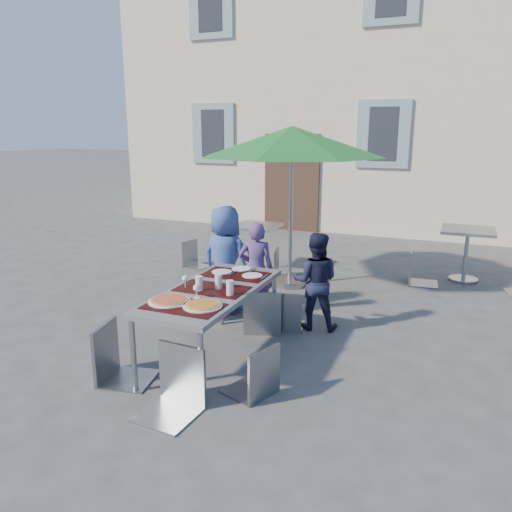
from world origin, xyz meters
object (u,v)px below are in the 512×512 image
at_px(pizza_near_right, 203,305).
at_px(cafe_table_0, 257,239).
at_px(chair_1, 263,285).
at_px(chair_4, 256,341).
at_px(bg_chair_r_0, 271,246).
at_px(child_2, 315,281).
at_px(bg_chair_l_1, 419,247).
at_px(child_0, 225,259).
at_px(cafe_table_1, 467,244).
at_px(chair_2, 286,287).
at_px(chair_0, 198,280).
at_px(child_1, 256,270).
at_px(patio_umbrella, 292,143).
at_px(chair_3, 114,319).
at_px(bg_chair_l_0, 193,238).
at_px(chair_5, 173,342).
at_px(dining_table, 212,294).
at_px(pizza_near_left, 169,300).

height_order(pizza_near_right, cafe_table_0, pizza_near_right).
height_order(pizza_near_right, chair_1, chair_1).
xyz_separation_m(chair_4, bg_chair_r_0, (-1.18, 3.42, -0.00)).
height_order(child_2, bg_chair_l_1, child_2).
bearing_deg(child_0, bg_chair_l_1, -125.26).
xyz_separation_m(cafe_table_1, bg_chair_l_1, (-0.67, -0.42, -0.02)).
bearing_deg(bg_chair_l_1, chair_2, -116.57).
distance_m(cafe_table_1, bg_chair_l_1, 0.79).
relative_size(child_0, bg_chair_l_1, 1.42).
bearing_deg(chair_0, cafe_table_0, 95.25).
relative_size(child_1, cafe_table_1, 1.46).
bearing_deg(child_1, cafe_table_0, -86.69).
xyz_separation_m(child_0, child_2, (1.23, -0.14, -0.11)).
height_order(child_1, patio_umbrella, patio_umbrella).
height_order(cafe_table_0, bg_chair_l_1, bg_chair_l_1).
xyz_separation_m(chair_3, bg_chair_l_0, (-1.34, 3.80, -0.11)).
bearing_deg(chair_5, chair_2, 82.27).
bearing_deg(chair_1, dining_table, -103.90).
bearing_deg(pizza_near_left, child_2, 61.96).
relative_size(child_1, bg_chair_r_0, 1.35).
bearing_deg(child_0, chair_5, 115.83).
xyz_separation_m(cafe_table_0, bg_chair_l_1, (2.57, 0.22, 0.04)).
bearing_deg(child_1, chair_1, 101.28).
relative_size(chair_2, chair_5, 0.88).
height_order(dining_table, chair_4, chair_4).
bearing_deg(pizza_near_right, child_2, 71.82).
bearing_deg(child_1, dining_table, 73.98).
bearing_deg(pizza_near_left, dining_table, 70.21).
relative_size(chair_0, chair_1, 0.90).
distance_m(pizza_near_right, bg_chair_l_0, 4.15).
bearing_deg(chair_1, pizza_near_left, -106.15).
distance_m(child_0, chair_0, 0.48).
distance_m(pizza_near_right, patio_umbrella, 3.45).
height_order(bg_chair_l_0, cafe_table_1, bg_chair_l_0).
bearing_deg(pizza_near_right, chair_3, -162.81).
bearing_deg(bg_chair_r_0, chair_4, -70.89).
xyz_separation_m(pizza_near_right, chair_3, (-0.80, -0.25, -0.16)).
distance_m(pizza_near_left, bg_chair_r_0, 3.43).
height_order(chair_3, chair_4, chair_3).
xyz_separation_m(dining_table, cafe_table_1, (2.34, 3.93, -0.10)).
bearing_deg(bg_chair_r_0, dining_table, -80.40).
bearing_deg(bg_chair_l_1, child_0, -135.13).
relative_size(dining_table, chair_2, 2.03).
relative_size(child_1, patio_umbrella, 0.45).
bearing_deg(chair_5, pizza_near_right, 88.65).
height_order(child_1, chair_5, child_1).
distance_m(chair_1, patio_umbrella, 2.41).
bearing_deg(chair_1, child_2, 34.91).
relative_size(chair_1, bg_chair_l_0, 1.14).
height_order(chair_1, chair_3, chair_3).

